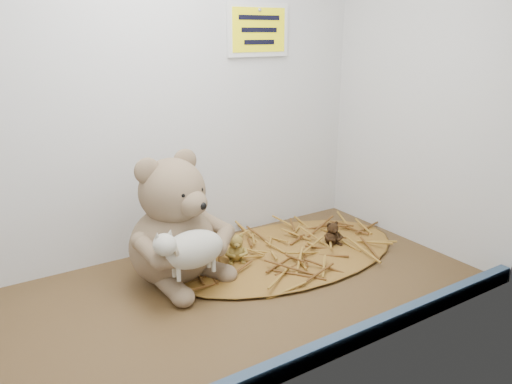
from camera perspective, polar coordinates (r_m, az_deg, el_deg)
alcove_shell at (r=103.87cm, az=-7.72°, el=12.43°), size 120.40×60.20×90.40cm
front_rail at (r=88.47cm, az=4.68°, el=-18.79°), size 119.28×2.20×3.60cm
straw_bed at (r=128.67cm, az=3.41°, el=-6.96°), size 64.22×37.29×1.24cm
main_teddy at (r=112.63cm, az=-9.63°, el=-3.02°), size 30.65×31.51×29.78cm
toy_lamb at (r=104.87cm, az=-7.18°, el=-6.52°), size 17.46×10.65×11.28cm
mini_teddy_tan at (r=122.29cm, az=-2.30°, el=-6.20°), size 7.61×7.75×6.96cm
mini_teddy_brown at (r=133.07cm, az=8.71°, el=-4.53°), size 5.92×6.14×6.22cm
wall_sign at (r=135.93cm, az=0.24°, el=18.04°), size 16.00×1.20×11.00cm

